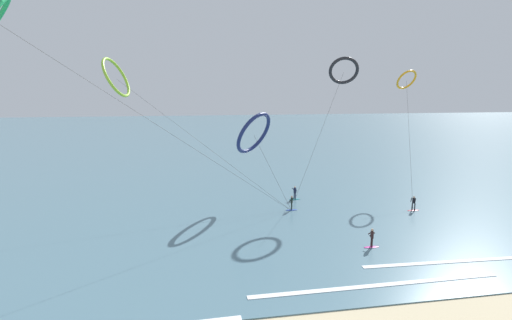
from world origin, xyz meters
TOP-DOWN VIEW (x-y plane):
  - sea_water at (0.00, 104.22)m, footprint 400.00×200.00m
  - surfer_teal at (6.70, 29.19)m, footprint 1.40×0.66m
  - surfer_magenta at (9.14, 13.16)m, footprint 1.40×0.63m
  - surfer_cobalt at (5.12, 24.86)m, footprint 1.40×0.69m
  - surfer_crimson at (18.72, 22.31)m, footprint 1.40×0.73m
  - kite_amber at (24.44, 35.16)m, footprint 7.53×14.26m
  - kite_lime at (-14.22, 31.53)m, footprint 21.22×9.42m
  - kite_navy at (1.40, 28.64)m, footprint 6.79×6.86m
  - kite_charcoal at (13.11, 30.52)m, footprint 8.48×2.93m
  - wave_crest_mid at (6.44, 6.66)m, footprint 18.53×0.62m
  - wave_crest_far at (14.15, 9.26)m, footprint 15.03×1.06m

SIDE VIEW (x-z plane):
  - sea_water at x=0.00m, z-range 0.00..0.08m
  - wave_crest_mid at x=6.44m, z-range 0.00..0.12m
  - wave_crest_far at x=14.15m, z-range 0.00..0.12m
  - surfer_teal at x=6.70m, z-range -0.03..1.67m
  - surfer_magenta at x=9.14m, z-range -0.03..1.67m
  - surfer_cobalt at x=5.12m, z-range -0.03..1.67m
  - surfer_crimson at x=18.72m, z-range -0.03..1.67m
  - kite_navy at x=1.40m, z-range 3.00..14.16m
  - kite_lime at x=-14.22m, z-range 6.34..23.71m
  - kite_amber at x=24.44m, z-range 6.80..23.26m
  - kite_charcoal at x=13.11m, z-range 7.12..24.83m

